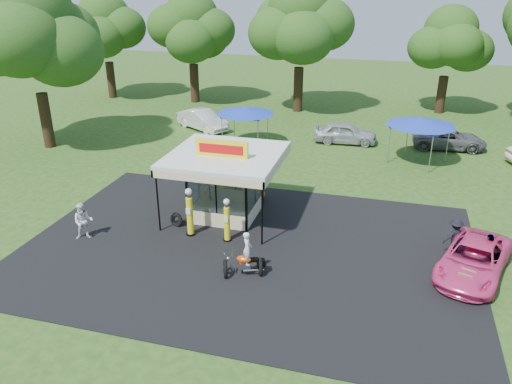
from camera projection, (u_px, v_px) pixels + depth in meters
The scene contains 23 objects.
ground at pixel (234, 271), 20.88m from camera, with size 120.00×120.00×0.00m, color #254716.
asphalt_apron at pixel (248, 248), 22.64m from camera, with size 20.00×14.00×0.04m, color black.
gas_station_kiosk at pixel (226, 183), 25.08m from camera, with size 5.40×5.40×4.18m.
gas_pump_left at pixel (190, 213), 23.34m from camera, with size 0.45×0.45×2.42m.
gas_pump_right at pixel (227, 221), 22.86m from camera, with size 0.40×0.40×2.15m.
motorcycle at pixel (246, 258), 20.32m from camera, with size 1.80×1.35×2.05m.
spare_tires at pixel (177, 220), 24.57m from camera, with size 0.82×0.57×0.67m.
a_frame_sign at pixel (465, 283), 19.22m from camera, with size 0.60×0.67×0.98m.
kiosk_car at pixel (240, 190), 27.55m from camera, with size 1.13×2.82×0.96m, color yellow.
pink_sedan at pixel (474, 260), 20.39m from camera, with size 2.33×5.05×1.40m, color #FA448F.
spectator_west at pixel (83, 221), 23.13m from camera, with size 0.88×0.68×1.80m, color white.
spectator_east_a at pixel (455, 236), 21.96m from camera, with size 1.07×0.62×1.65m, color black.
spectator_east_b at pixel (488, 252), 20.73m from camera, with size 0.96×0.40×1.64m, color gray.
bg_car_a at pixel (203, 120), 39.89m from camera, with size 1.67×4.78×1.57m, color silver.
bg_car_c at pixel (345, 133), 36.61m from camera, with size 1.83×4.53×1.54m, color #ACACB0.
bg_car_d at pixel (449, 139), 35.49m from camera, with size 2.33×5.06×1.40m, color slate.
tent_west at pixel (245, 111), 35.42m from camera, with size 4.07×4.07×2.84m.
tent_east at pixel (421, 122), 32.03m from camera, with size 4.33×4.33×3.03m.
oak_far_a at pixel (106, 33), 48.32m from camera, with size 8.32×8.32×9.86m.
oak_far_b at pixel (192, 34), 46.52m from camera, with size 8.40×8.40×10.02m.
oak_far_c at pixel (300, 30), 42.91m from camera, with size 9.44×9.44×11.12m.
oak_far_d at pixel (448, 47), 42.88m from camera, with size 7.59×7.59×9.03m.
oak_near at pixel (33, 44), 33.30m from camera, with size 9.99×9.99×11.50m.
Camera 1 is at (5.66, -16.94, 11.36)m, focal length 35.00 mm.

